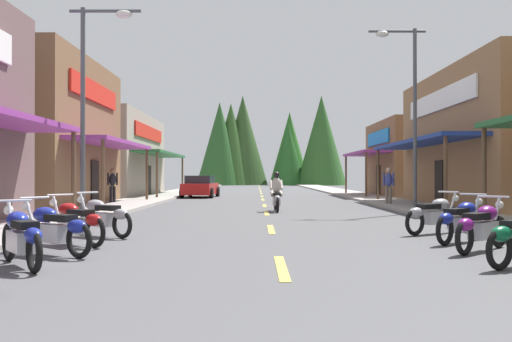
% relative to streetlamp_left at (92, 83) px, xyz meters
% --- Properties ---
extents(ground, '(10.36, 96.47, 0.10)m').
position_rel_streetlamp_left_xyz_m(ground, '(5.26, 16.91, -4.23)').
color(ground, '#4C4C4F').
extents(sidewalk_left, '(2.72, 96.47, 0.12)m').
position_rel_streetlamp_left_xyz_m(sidewalk_left, '(-1.28, 16.91, -4.12)').
color(sidewalk_left, '#9E9991').
rests_on(sidewalk_left, ground).
extents(sidewalk_right, '(2.72, 96.47, 0.12)m').
position_rel_streetlamp_left_xyz_m(sidewalk_right, '(11.80, 16.91, -4.12)').
color(sidewalk_right, '#9E9991').
rests_on(sidewalk_right, ground).
extents(centerline_dashes, '(0.16, 74.47, 0.01)m').
position_rel_streetlamp_left_xyz_m(centerline_dashes, '(5.26, 21.76, -4.18)').
color(centerline_dashes, '#E0C64C').
rests_on(centerline_dashes, ground).
extents(storefront_left_middle, '(9.08, 10.31, 6.77)m').
position_rel_streetlamp_left_xyz_m(storefront_left_middle, '(-6.24, 9.37, -0.80)').
color(storefront_left_middle, brown).
rests_on(storefront_left_middle, ground).
extents(storefront_left_far, '(8.41, 13.52, 5.60)m').
position_rel_streetlamp_left_xyz_m(storefront_left_far, '(-5.90, 22.82, -1.38)').
color(storefront_left_far, gray).
rests_on(storefront_left_far, ground).
extents(storefront_right_far, '(10.62, 9.10, 5.06)m').
position_rel_streetlamp_left_xyz_m(storefront_right_far, '(17.53, 21.53, -1.65)').
color(storefront_right_far, brown).
rests_on(storefront_right_far, ground).
extents(streetlamp_left, '(2.14, 0.30, 6.45)m').
position_rel_streetlamp_left_xyz_m(streetlamp_left, '(0.00, 0.00, 0.00)').
color(streetlamp_left, '#474C51').
rests_on(streetlamp_left, ground).
extents(streetlamp_right, '(2.14, 0.30, 6.95)m').
position_rel_streetlamp_left_xyz_m(streetlamp_right, '(10.54, 4.37, 0.27)').
color(streetlamp_right, '#474C51').
rests_on(streetlamp_right, ground).
extents(motorcycle_parked_right_3, '(1.59, 1.58, 1.04)m').
position_rel_streetlamp_left_xyz_m(motorcycle_parked_right_3, '(9.10, -6.37, -3.69)').
color(motorcycle_parked_right_3, black).
rests_on(motorcycle_parked_right_3, ground).
extents(motorcycle_parked_right_4, '(1.62, 1.55, 1.04)m').
position_rel_streetlamp_left_xyz_m(motorcycle_parked_right_4, '(9.22, -4.97, -3.69)').
color(motorcycle_parked_right_4, black).
rests_on(motorcycle_parked_right_4, ground).
extents(motorcycle_parked_right_5, '(1.83, 1.29, 1.04)m').
position_rel_streetlamp_left_xyz_m(motorcycle_parked_right_5, '(9.23, -3.13, -3.69)').
color(motorcycle_parked_right_5, black).
rests_on(motorcycle_parked_right_5, ground).
extents(motorcycle_parked_left_1, '(1.35, 1.78, 1.04)m').
position_rel_streetlamp_left_xyz_m(motorcycle_parked_left_1, '(1.20, -8.15, -3.69)').
color(motorcycle_parked_left_1, black).
rests_on(motorcycle_parked_left_1, ground).
extents(motorcycle_parked_left_2, '(1.83, 1.29, 1.04)m').
position_rel_streetlamp_left_xyz_m(motorcycle_parked_left_2, '(1.22, -6.84, -3.69)').
color(motorcycle_parked_left_2, black).
rests_on(motorcycle_parked_left_2, ground).
extents(motorcycle_parked_left_3, '(1.71, 1.45, 1.04)m').
position_rel_streetlamp_left_xyz_m(motorcycle_parked_left_3, '(1.14, -5.35, -3.69)').
color(motorcycle_parked_left_3, black).
rests_on(motorcycle_parked_left_3, ground).
extents(motorcycle_parked_left_4, '(1.78, 1.36, 1.04)m').
position_rel_streetlamp_left_xyz_m(motorcycle_parked_left_4, '(1.26, -3.73, -3.69)').
color(motorcycle_parked_left_4, black).
rests_on(motorcycle_parked_left_4, ground).
extents(rider_cruising_lead, '(0.60, 2.14, 1.57)m').
position_rel_streetlamp_left_xyz_m(rider_cruising_lead, '(5.67, 5.39, -3.53)').
color(rider_cruising_lead, black).
rests_on(rider_cruising_lead, ground).
extents(pedestrian_browsing, '(0.45, 0.43, 1.79)m').
position_rel_streetlamp_left_xyz_m(pedestrian_browsing, '(11.00, 9.35, -3.14)').
color(pedestrian_browsing, '#726659').
rests_on(pedestrian_browsing, ground).
extents(pedestrian_waiting, '(0.44, 0.44, 1.78)m').
position_rel_streetlamp_left_xyz_m(pedestrian_waiting, '(-2.10, 10.68, -3.14)').
color(pedestrian_waiting, black).
rests_on(pedestrian_waiting, ground).
extents(parked_car_curbside, '(2.29, 4.41, 1.40)m').
position_rel_streetlamp_left_xyz_m(parked_car_curbside, '(1.28, 19.69, -3.50)').
color(parked_car_curbside, '#B21919').
rests_on(parked_car_curbside, ground).
extents(treeline_backdrop, '(21.46, 10.32, 13.16)m').
position_rel_streetlamp_left_xyz_m(treeline_backdrop, '(5.88, 65.88, 1.83)').
color(treeline_backdrop, '#2F5423').
rests_on(treeline_backdrop, ground).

